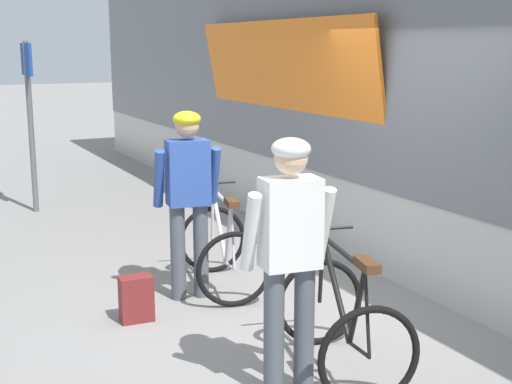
{
  "coord_description": "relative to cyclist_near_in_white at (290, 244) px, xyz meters",
  "views": [
    {
      "loc": [
        -2.89,
        -5.06,
        2.33
      ],
      "look_at": [
        -0.13,
        0.37,
        1.05
      ],
      "focal_mm": 48.84,
      "sensor_mm": 36.0,
      "label": 1
    }
  ],
  "objects": [
    {
      "name": "ground_plane",
      "position": [
        0.7,
        1.24,
        -1.05
      ],
      "size": [
        80.0,
        80.0,
        0.0
      ],
      "primitive_type": "plane",
      "color": "gray"
    },
    {
      "name": "cyclist_near_in_white",
      "position": [
        0.0,
        0.0,
        0.0
      ],
      "size": [
        0.64,
        0.36,
        1.76
      ],
      "color": "#4C515B",
      "rests_on": "ground"
    },
    {
      "name": "cyclist_far_in_blue",
      "position": [
        0.08,
        2.03,
        0.0
      ],
      "size": [
        0.64,
        0.37,
        1.76
      ],
      "color": "#4C515B",
      "rests_on": "ground"
    },
    {
      "name": "bicycle_near_black",
      "position": [
        0.48,
        0.07,
        -0.65
      ],
      "size": [
        0.94,
        1.21,
        0.99
      ],
      "color": "black",
      "rests_on": "ground"
    },
    {
      "name": "bicycle_far_silver",
      "position": [
        0.46,
        2.11,
        -0.65
      ],
      "size": [
        0.92,
        1.2,
        0.99
      ],
      "color": "black",
      "rests_on": "ground"
    },
    {
      "name": "backpack_on_platform",
      "position": [
        -0.54,
        1.7,
        -0.85
      ],
      "size": [
        0.29,
        0.2,
        0.4
      ],
      "primitive_type": "cube",
      "rotation": [
        0.0,
        0.0,
        -0.09
      ],
      "color": "maroon",
      "rests_on": "ground"
    },
    {
      "name": "platform_sign_post",
      "position": [
        -0.6,
        6.3,
        0.57
      ],
      "size": [
        0.08,
        0.7,
        2.4
      ],
      "color": "#595B60",
      "rests_on": "ground"
    }
  ]
}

